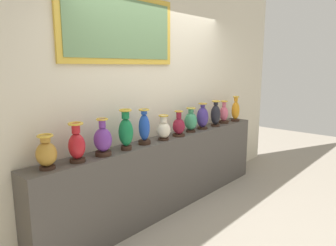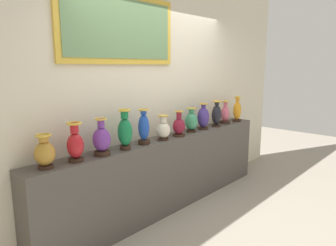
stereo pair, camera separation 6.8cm
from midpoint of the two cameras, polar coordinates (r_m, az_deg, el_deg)
name	(u,v)px [view 1 (the left image)]	position (r m, az deg, el deg)	size (l,w,h in m)	color
ground_plane	(168,208)	(4.12, -0.49, -15.57)	(11.87, 11.87, 0.00)	gray
display_shelf	(168,173)	(3.94, -0.50, -9.39)	(3.64, 0.31, 0.94)	#4C4742
back_wall	(155,89)	(3.85, -3.04, 6.31)	(5.87, 0.14, 3.03)	beige
vase_ochre	(46,153)	(2.83, -22.46, -5.25)	(0.18, 0.18, 0.31)	#382319
vase_crimson	(77,145)	(2.93, -17.36, -3.91)	(0.15, 0.15, 0.37)	#382319
vase_violet	(103,140)	(3.08, -12.72, -3.13)	(0.18, 0.18, 0.37)	#382319
vase_emerald	(126,131)	(3.23, -8.50, -1.52)	(0.15, 0.15, 0.44)	#382319
vase_sapphire	(144,128)	(3.45, -5.03, -0.96)	(0.14, 0.14, 0.40)	#382319
vase_ivory	(164,129)	(3.64, -1.38, -1.17)	(0.17, 0.17, 0.31)	#382319
vase_burgundy	(179,126)	(3.84, 1.52, -0.57)	(0.16, 0.16, 0.32)	#382319
vase_jade	(191,121)	(4.09, 3.82, 0.38)	(0.17, 0.17, 0.33)	#382319
vase_indigo	(202,117)	(4.30, 6.03, 1.08)	(0.16, 0.16, 0.37)	#382319
vase_onyx	(216,114)	(4.52, 8.47, 1.60)	(0.14, 0.14, 0.38)	#382319
vase_rose	(224,114)	(4.79, 10.00, 1.64)	(0.16, 0.16, 0.35)	#382319
vase_amber	(236,110)	(5.01, 12.15, 2.34)	(0.14, 0.14, 0.40)	#382319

